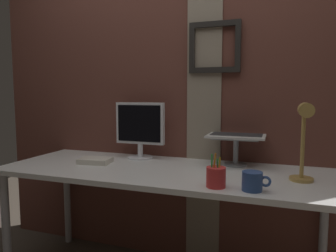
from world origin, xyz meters
TOP-DOWN VIEW (x-y plane):
  - brick_wall_back at (0.00, 0.36)m, footprint 3.03×0.16m
  - desk at (-0.02, -0.06)m, footprint 1.98×0.72m
  - monitor at (-0.28, 0.18)m, footprint 0.35×0.18m
  - laptop_stand at (0.38, 0.18)m, footprint 0.28×0.22m
  - laptop at (0.38, 0.25)m, footprint 0.35×0.29m
  - desk_lamp at (0.75, -0.11)m, footprint 0.12×0.20m
  - pen_cup at (0.35, -0.31)m, footprint 0.09×0.09m
  - coffee_mug at (0.52, -0.31)m, footprint 0.13×0.09m
  - paper_clutter_stack at (-0.49, -0.06)m, footprint 0.22×0.16m

SIDE VIEW (x-z plane):
  - desk at x=-0.02m, z-range 0.31..1.06m
  - paper_clutter_stack at x=-0.49m, z-range 0.75..0.78m
  - coffee_mug at x=0.52m, z-range 0.75..0.84m
  - pen_cup at x=0.35m, z-range 0.71..0.88m
  - laptop_stand at x=0.38m, z-range 0.78..0.96m
  - monitor at x=-0.28m, z-range 0.78..1.17m
  - laptop at x=0.38m, z-range 0.88..1.10m
  - desk_lamp at x=0.75m, z-range 0.80..1.21m
  - brick_wall_back at x=0.00m, z-range 0.00..2.34m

